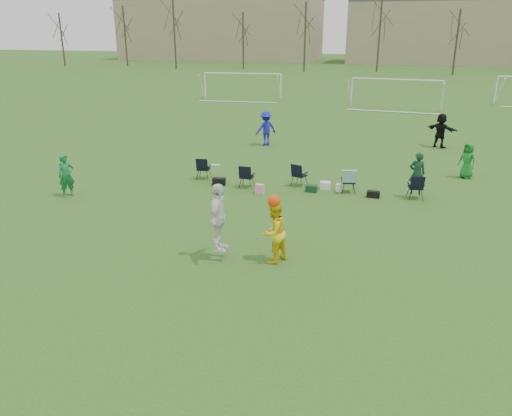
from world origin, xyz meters
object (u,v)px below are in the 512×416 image
(fielder_green_far, at_px, (467,160))
(goal_left, at_px, (242,79))
(fielder_green_near, at_px, (66,176))
(fielder_black, at_px, (441,131))
(center_contest, at_px, (245,224))
(fielder_blue, at_px, (266,128))
(goal_mid, at_px, (397,85))

(fielder_green_far, distance_m, goal_left, 28.48)
(fielder_green_near, height_order, fielder_black, fielder_black)
(center_contest, bearing_deg, fielder_green_near, 157.23)
(fielder_green_near, distance_m, fielder_blue, 12.26)
(fielder_green_near, height_order, fielder_green_far, fielder_green_near)
(goal_left, bearing_deg, fielder_black, -48.72)
(fielder_black, distance_m, goal_mid, 14.45)
(fielder_blue, relative_size, center_contest, 0.68)
(fielder_green_near, height_order, center_contest, center_contest)
(center_contest, bearing_deg, goal_left, 108.10)
(fielder_green_far, xyz_separation_m, goal_left, (-17.70, 22.29, 1.12))
(fielder_green_far, relative_size, goal_mid, 0.22)
(fielder_blue, relative_size, fielder_green_far, 1.21)
(fielder_blue, distance_m, fielder_green_far, 11.04)
(fielder_black, xyz_separation_m, center_contest, (-6.03, -17.02, 0.15))
(fielder_black, bearing_deg, goal_left, -11.92)
(fielder_blue, bearing_deg, center_contest, 60.96)
(fielder_blue, relative_size, fielder_black, 1.02)
(fielder_blue, height_order, fielder_green_far, fielder_blue)
(fielder_blue, bearing_deg, fielder_green_far, 117.16)
(fielder_black, xyz_separation_m, goal_left, (-16.86, 16.13, 0.97))
(fielder_black, relative_size, center_contest, 0.67)
(fielder_green_far, height_order, goal_mid, goal_mid)
(center_contest, bearing_deg, goal_mid, 84.20)
(fielder_green_near, xyz_separation_m, center_contest, (8.53, -3.58, 0.26))
(fielder_green_near, relative_size, goal_mid, 0.23)
(fielder_black, bearing_deg, fielder_green_far, 129.57)
(fielder_green_far, relative_size, center_contest, 0.56)
(fielder_blue, relative_size, goal_left, 0.26)
(fielder_blue, height_order, goal_mid, goal_mid)
(fielder_black, bearing_deg, goal_mid, -46.74)
(fielder_green_far, bearing_deg, fielder_green_near, -115.83)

